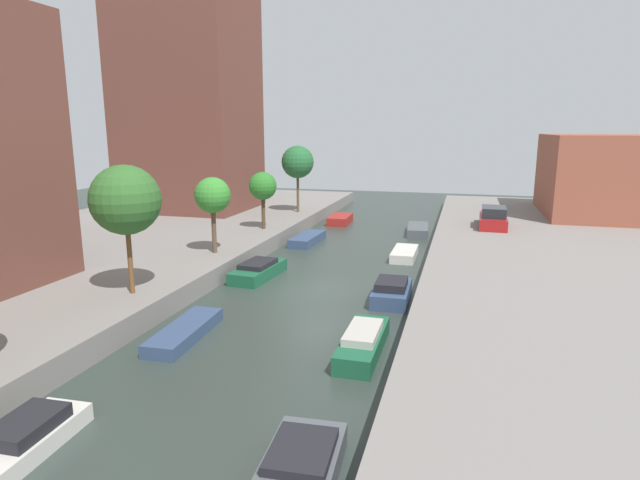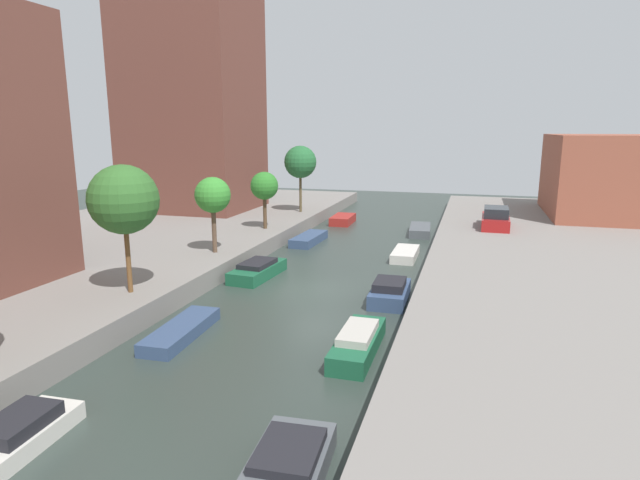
# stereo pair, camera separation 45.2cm
# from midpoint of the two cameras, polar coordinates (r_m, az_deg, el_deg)

# --- Properties ---
(ground_plane) EXTENTS (84.00, 84.00, 0.00)m
(ground_plane) POSITION_cam_midpoint_polar(r_m,az_deg,el_deg) (25.98, -0.81, -5.48)
(ground_plane) COLOR #2D3833
(quay_left) EXTENTS (20.00, 64.00, 1.00)m
(quay_left) POSITION_cam_midpoint_polar(r_m,az_deg,el_deg) (33.20, -26.51, -1.98)
(quay_left) COLOR gray
(quay_left) RESTS_ON ground_plane
(apartment_tower_far) EXTENTS (10.00, 8.70, 26.88)m
(apartment_tower_far) POSITION_cam_midpoint_polar(r_m,az_deg,el_deg) (47.07, -14.75, 19.78)
(apartment_tower_far) COLOR brown
(apartment_tower_far) RESTS_ON quay_left
(low_block_right) EXTENTS (10.00, 11.62, 6.37)m
(low_block_right) POSITION_cam_midpoint_polar(r_m,az_deg,el_deg) (47.60, 29.06, 6.18)
(low_block_right) COLOR brown
(low_block_right) RESTS_ON quay_right
(street_tree_1) EXTENTS (2.88, 2.88, 5.42)m
(street_tree_1) POSITION_cam_midpoint_polar(r_m,az_deg,el_deg) (22.92, -21.03, 4.08)
(street_tree_1) COLOR brown
(street_tree_1) RESTS_ON quay_left
(street_tree_2) EXTENTS (1.99, 1.99, 4.24)m
(street_tree_2) POSITION_cam_midpoint_polar(r_m,az_deg,el_deg) (29.45, -12.10, 4.74)
(street_tree_2) COLOR brown
(street_tree_2) RESTS_ON quay_left
(street_tree_3) EXTENTS (1.92, 1.92, 3.95)m
(street_tree_3) POSITION_cam_midpoint_polar(r_m,az_deg,el_deg) (36.18, -6.63, 5.84)
(street_tree_3) COLOR #4E3825
(street_tree_3) RESTS_ON quay_left
(street_tree_4) EXTENTS (2.66, 2.66, 5.47)m
(street_tree_4) POSITION_cam_midpoint_polar(r_m,az_deg,el_deg) (43.36, -2.76, 8.49)
(street_tree_4) COLOR brown
(street_tree_4) RESTS_ON quay_left
(parked_car) EXTENTS (1.91, 4.47, 1.47)m
(parked_car) POSITION_cam_midpoint_polar(r_m,az_deg,el_deg) (38.78, 18.08, 2.25)
(parked_car) COLOR maroon
(parked_car) RESTS_ON quay_right
(moored_boat_left_1) EXTENTS (1.57, 3.45, 0.85)m
(moored_boat_left_1) POSITION_cam_midpoint_polar(r_m,az_deg,el_deg) (15.69, -30.29, -18.22)
(moored_boat_left_1) COLOR beige
(moored_boat_left_1) RESTS_ON ground_plane
(moored_boat_left_2) EXTENTS (1.52, 4.36, 0.49)m
(moored_boat_left_2) POSITION_cam_midpoint_polar(r_m,az_deg,el_deg) (20.94, -15.16, -9.62)
(moored_boat_left_2) COLOR #33476B
(moored_boat_left_2) RESTS_ON ground_plane
(moored_boat_left_3) EXTENTS (1.92, 4.17, 0.89)m
(moored_boat_left_3) POSITION_cam_midpoint_polar(r_m,az_deg,el_deg) (28.23, -7.23, -3.31)
(moored_boat_left_3) COLOR #195638
(moored_boat_left_3) RESTS_ON ground_plane
(moored_boat_left_4) EXTENTS (1.60, 4.29, 0.58)m
(moored_boat_left_4) POSITION_cam_midpoint_polar(r_m,az_deg,el_deg) (36.42, -1.74, 0.12)
(moored_boat_left_4) COLOR #33476B
(moored_boat_left_4) RESTS_ON ground_plane
(moored_boat_left_5) EXTENTS (1.68, 3.42, 0.68)m
(moored_boat_left_5) POSITION_cam_midpoint_polar(r_m,az_deg,el_deg) (43.91, 1.92, 2.25)
(moored_boat_left_5) COLOR maroon
(moored_boat_left_5) RESTS_ON ground_plane
(moored_boat_right_1) EXTENTS (1.86, 3.45, 0.84)m
(moored_boat_right_1) POSITION_cam_midpoint_polar(r_m,az_deg,el_deg) (12.80, -3.32, -23.66)
(moored_boat_right_1) COLOR #4C5156
(moored_boat_right_1) RESTS_ON ground_plane
(moored_boat_right_2) EXTENTS (1.29, 4.22, 0.93)m
(moored_boat_right_2) POSITION_cam_midpoint_polar(r_m,az_deg,el_deg) (18.94, 4.03, -11.07)
(moored_boat_right_2) COLOR #195638
(moored_boat_right_2) RESTS_ON ground_plane
(moored_boat_right_3) EXTENTS (1.68, 3.44, 1.04)m
(moored_boat_right_3) POSITION_cam_midpoint_polar(r_m,az_deg,el_deg) (24.48, 7.32, -5.61)
(moored_boat_right_3) COLOR #33476B
(moored_boat_right_3) RESTS_ON ground_plane
(moored_boat_right_4) EXTENTS (1.41, 3.52, 0.55)m
(moored_boat_right_4) POSITION_cam_midpoint_polar(r_m,az_deg,el_deg) (32.56, 8.82, -1.49)
(moored_boat_right_4) COLOR beige
(moored_boat_right_4) RESTS_ON ground_plane
(moored_boat_right_5) EXTENTS (1.78, 4.13, 0.62)m
(moored_boat_right_5) POSITION_cam_midpoint_polar(r_m,az_deg,el_deg) (40.23, 10.33, 1.11)
(moored_boat_right_5) COLOR #4C5156
(moored_boat_right_5) RESTS_ON ground_plane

